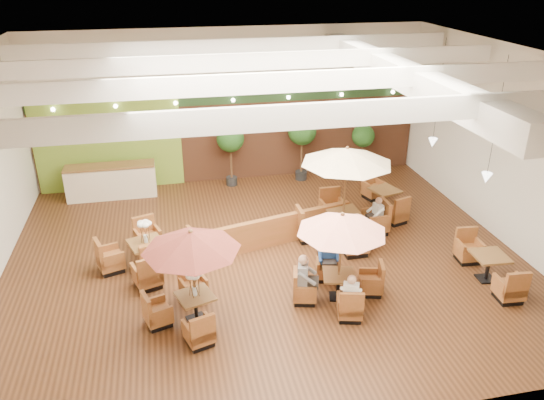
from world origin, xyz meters
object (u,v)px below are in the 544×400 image
object	(u,v)px
booth_divider	(253,236)
table_4	(488,268)
table_3	(147,253)
diner_0	(351,292)
table_1	(341,240)
diner_4	(377,211)
diner_1	(329,253)
service_counter	(111,181)
topiary_0	(230,141)
table_0	(190,257)
table_5	(384,200)
topiary_2	(363,138)
table_2	(346,177)
diner_2	(305,274)
topiary_1	(302,134)
diner_3	(356,230)

from	to	relation	value
booth_divider	table_4	distance (m)	6.31
table_3	diner_0	world-z (taller)	table_3
table_1	diner_4	xyz separation A→B (m)	(2.17, 2.97, -0.88)
diner_1	service_counter	bearing A→B (deg)	-38.74
booth_divider	topiary_0	distance (m)	4.98
table_1	diner_1	bearing A→B (deg)	103.99
table_0	table_5	distance (m)	8.13
table_4	service_counter	bearing A→B (deg)	147.04
table_5	table_4	bearing A→B (deg)	-95.10
topiary_2	topiary_0	bearing A→B (deg)	180.00
diner_1	diner_4	distance (m)	3.03
table_1	table_2	distance (m)	3.19
table_1	table_3	world-z (taller)	table_1
table_4	topiary_0	bearing A→B (deg)	130.47
service_counter	booth_divider	xyz separation A→B (m)	(4.13, -4.62, -0.14)
diner_4	service_counter	bearing A→B (deg)	54.16
diner_2	topiary_1	bearing A→B (deg)	-176.10
diner_0	topiary_2	bearing A→B (deg)	90.82
table_0	topiary_0	size ratio (longest dim) A/B	1.07
topiary_2	table_3	bearing A→B (deg)	-147.12
booth_divider	diner_4	world-z (taller)	diner_4
table_5	diner_1	bearing A→B (deg)	-147.92
diner_2	diner_4	size ratio (longest dim) A/B	1.17
diner_3	diner_4	bearing A→B (deg)	45.37
service_counter	diner_1	bearing A→B (deg)	-48.43
table_5	diner_1	distance (m)	4.72
table_4	table_2	bearing A→B (deg)	138.09
table_1	topiary_2	bearing A→B (deg)	79.61
table_0	topiary_1	size ratio (longest dim) A/B	1.01
table_1	service_counter	bearing A→B (deg)	142.11
diner_1	diner_3	bearing A→B (deg)	-126.48
table_2	topiary_0	xyz separation A→B (m)	(-2.69, 4.59, -0.23)
table_4	topiary_2	world-z (taller)	topiary_2
topiary_2	diner_2	size ratio (longest dim) A/B	2.37
table_2	diner_3	size ratio (longest dim) A/B	3.53
diner_2	diner_4	distance (m)	4.23
topiary_1	diner_1	distance (m)	6.87
diner_0	diner_4	size ratio (longest dim) A/B	1.03
booth_divider	table_1	bearing A→B (deg)	-73.25
diner_0	diner_1	xyz separation A→B (m)	(0.00, 1.70, 0.03)
topiary_2	diner_3	size ratio (longest dim) A/B	2.45
table_0	diner_0	xyz separation A→B (m)	(3.52, -0.67, -0.96)
table_3	topiary_2	bearing A→B (deg)	14.16
table_1	diner_0	bearing A→B (deg)	-76.01
topiary_0	diner_0	world-z (taller)	topiary_0
diner_3	diner_0	bearing A→B (deg)	-111.67
table_2	topiary_0	bearing A→B (deg)	119.26
diner_2	service_counter	bearing A→B (deg)	-128.15
table_3	topiary_1	xyz separation A→B (m)	(5.62, 5.16, 1.36)
topiary_2	diner_2	xyz separation A→B (m)	(-4.27, -7.56, -0.70)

